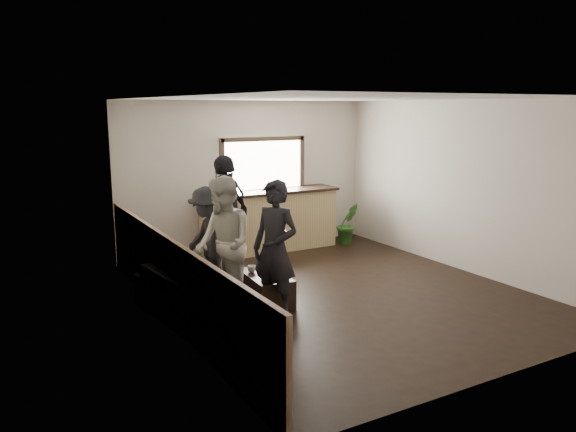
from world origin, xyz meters
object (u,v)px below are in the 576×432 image
person_b (224,244)px  bar_counter (269,217)px  person_d (227,218)px  potted_plant (347,224)px  coffee_table (266,289)px  person_c (209,241)px  sofa (200,298)px  cup_a (252,269)px  person_a (275,249)px  cup_b (277,274)px

person_b → bar_counter: bearing=145.1°
person_d → person_b: bearing=29.7°
bar_counter → potted_plant: (1.57, -0.33, -0.23)m
coffee_table → potted_plant: size_ratio=1.12×
bar_counter → person_c: (-1.92, -1.79, 0.14)m
sofa → person_d: size_ratio=1.13×
potted_plant → person_b: person_b is taller
person_b → cup_a: bearing=111.8°
cup_a → person_c: size_ratio=0.08×
potted_plant → sofa: bearing=-148.4°
coffee_table → person_d: bearing=90.3°
person_d → coffee_table: bearing=55.0°
person_b → person_c: person_b is taller
bar_counter → coffee_table: 2.96m
bar_counter → cup_a: 2.82m
bar_counter → person_a: size_ratio=1.51×
person_c → bar_counter: bearing=124.2°
potted_plant → person_c: person_c is taller
person_a → person_b: 0.72m
sofa → cup_b: sofa is taller
bar_counter → potted_plant: size_ratio=3.32×
person_d → person_c: bearing=10.6°
bar_counter → person_d: bearing=-138.3°
bar_counter → cup_a: (-1.52, -2.37, -0.19)m
person_b → person_c: size_ratio=1.15×
person_b → cup_b: bearing=75.2°
bar_counter → cup_b: bar_counter is taller
cup_b → person_d: person_d is taller
sofa → cup_a: 1.04m
person_d → potted_plant: bearing=161.9°
cup_b → person_d: 1.59m
coffee_table → bar_counter: bearing=61.4°
coffee_table → cup_a: size_ratio=7.52×
potted_plant → person_b: size_ratio=0.45×
cup_a → person_c: person_c is taller
sofa → potted_plant: bearing=-65.9°
coffee_table → cup_a: bearing=120.5°
cup_b → cup_a: bearing=117.3°
bar_counter → coffee_table: bar_counter is taller
cup_b → person_b: person_b is taller
person_b → person_a: bearing=46.1°
cup_b → person_c: size_ratio=0.06×
potted_plant → person_c: bearing=-157.4°
cup_b → potted_plant: bearing=39.9°
bar_counter → sofa: bar_counter is taller
sofa → cup_b: (1.13, 0.06, 0.12)m
person_a → person_c: person_a is taller
sofa → person_b: (0.45, 0.28, 0.58)m
cup_a → person_b: person_b is taller
bar_counter → person_a: bar_counter is taller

